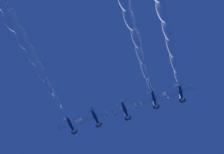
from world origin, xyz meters
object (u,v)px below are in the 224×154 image
at_px(airplane_outer_left, 154,99).
at_px(airplane_outer_right, 181,92).
at_px(airplane_lead, 71,125).
at_px(airplane_right_wingman, 125,111).
at_px(airplane_left_wingman, 95,118).

distance_m(airplane_outer_left, airplane_outer_right, 9.43).
xyz_separation_m(airplane_lead, airplane_right_wingman, (-1.11, -20.24, 0.29)).
bearing_deg(airplane_right_wingman, airplane_outer_right, -96.56).
bearing_deg(airplane_outer_left, airplane_outer_right, -89.60).
height_order(airplane_lead, airplane_outer_left, airplane_outer_left).
xyz_separation_m(airplane_left_wingman, airplane_right_wingman, (0.29, -10.60, 1.20)).
relative_size(airplane_left_wingman, airplane_outer_left, 1.01).
relative_size(airplane_right_wingman, airplane_outer_left, 1.00).
distance_m(airplane_right_wingman, airplane_outer_left, 10.86).
relative_size(airplane_left_wingman, airplane_right_wingman, 1.02).
relative_size(airplane_lead, airplane_right_wingman, 1.00).
height_order(airplane_right_wingman, airplane_outer_right, airplane_outer_right).
bearing_deg(airplane_outer_right, airplane_outer_left, 90.40).
xyz_separation_m(airplane_right_wingman, airplane_outer_right, (-2.30, -19.99, 0.69)).
bearing_deg(airplane_outer_left, airplane_left_wingman, 84.40).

